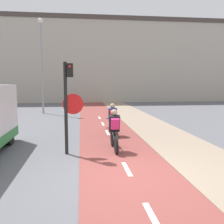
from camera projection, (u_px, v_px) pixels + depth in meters
The scene contains 8 objects.
ground_plane at pixel (130, 176), 6.30m from camera, with size 120.00×120.00×0.00m, color #5B5B60.
bike_lane at pixel (130, 176), 6.30m from camera, with size 2.57×60.00×0.02m.
sidewalk_strip at pixel (223, 171), 6.60m from camera, with size 2.40×60.00×0.05m.
building_row_background at pixel (90, 61), 31.38m from camera, with size 60.00×5.20×10.09m.
traffic_light_pole at pixel (68, 98), 8.09m from camera, with size 0.67×0.25×3.02m.
street_lamp_far at pixel (42, 56), 18.77m from camera, with size 0.36×0.36×7.11m.
cyclist_near at pixel (114, 131), 8.61m from camera, with size 0.46×1.65×1.45m.
cyclist_far at pixel (113, 120), 11.13m from camera, with size 0.46×1.60×1.44m.
Camera 1 is at (-1.21, -5.96, 2.36)m, focal length 40.00 mm.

